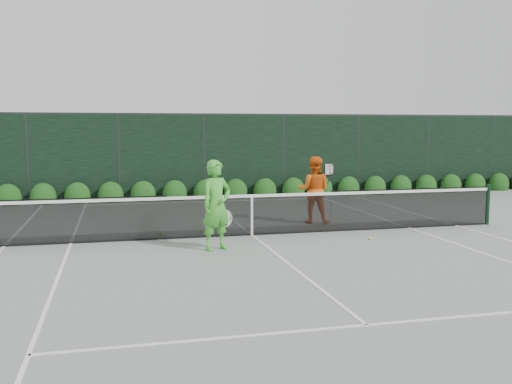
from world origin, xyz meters
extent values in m
plane|color=gray|center=(0.00, 0.00, 0.00)|extent=(80.00, 80.00, 0.00)
cylinder|color=#11341D|center=(6.40, 0.00, 0.54)|extent=(0.10, 0.10, 1.07)
cube|color=black|center=(-4.20, 0.00, 0.51)|extent=(4.40, 0.01, 1.02)
cube|color=black|center=(0.00, 0.00, 0.48)|extent=(4.00, 0.01, 0.96)
cube|color=black|center=(4.20, 0.00, 0.51)|extent=(4.40, 0.01, 1.02)
cube|color=white|center=(0.00, 0.00, 0.94)|extent=(12.80, 0.03, 0.07)
cube|color=black|center=(0.00, 0.00, 0.02)|extent=(12.80, 0.02, 0.04)
cube|color=white|center=(0.00, 0.00, 0.46)|extent=(0.05, 0.03, 0.91)
imported|color=green|center=(-1.09, -1.39, 0.94)|extent=(0.81, 0.70, 1.89)
torus|color=beige|center=(-0.89, -1.29, 0.64)|extent=(0.30, 0.04, 0.30)
cylinder|color=black|center=(-0.89, -1.29, 0.40)|extent=(0.10, 0.03, 0.30)
imported|color=orange|center=(2.02, 1.33, 0.89)|extent=(1.07, 0.97, 1.79)
torus|color=black|center=(2.37, 1.13, 1.45)|extent=(0.25, 0.21, 0.30)
cylinder|color=black|center=(2.37, 1.13, 1.21)|extent=(0.10, 0.03, 0.30)
cube|color=white|center=(-5.49, 0.00, 0.01)|extent=(0.06, 23.77, 0.01)
cube|color=white|center=(5.49, 0.00, 0.01)|extent=(0.06, 23.77, 0.01)
cube|color=white|center=(-4.12, 0.00, 0.01)|extent=(0.06, 23.77, 0.01)
cube|color=white|center=(4.12, 0.00, 0.01)|extent=(0.06, 23.77, 0.01)
cube|color=white|center=(0.00, 11.88, 0.01)|extent=(11.03, 0.06, 0.01)
cube|color=white|center=(0.00, 6.40, 0.01)|extent=(8.23, 0.06, 0.01)
cube|color=white|center=(0.00, -6.40, 0.01)|extent=(8.23, 0.06, 0.01)
cube|color=white|center=(0.00, 0.00, 0.01)|extent=(0.06, 12.80, 0.01)
cube|color=black|center=(0.00, 7.50, 1.50)|extent=(32.00, 0.06, 3.00)
cube|color=#262826|center=(0.00, 7.50, 3.03)|extent=(32.00, 0.06, 0.06)
cylinder|color=#262826|center=(-6.00, 7.50, 1.50)|extent=(0.08, 0.08, 3.00)
cylinder|color=#262826|center=(-3.00, 7.50, 1.50)|extent=(0.08, 0.08, 3.00)
cylinder|color=#262826|center=(0.00, 7.50, 1.50)|extent=(0.08, 0.08, 3.00)
cylinder|color=#262826|center=(3.00, 7.50, 1.50)|extent=(0.08, 0.08, 3.00)
cylinder|color=#262826|center=(6.00, 7.50, 1.50)|extent=(0.08, 0.08, 3.00)
cylinder|color=#262826|center=(9.00, 7.50, 1.50)|extent=(0.08, 0.08, 3.00)
cylinder|color=#262826|center=(12.00, 7.50, 1.50)|extent=(0.08, 0.08, 3.00)
ellipsoid|color=#133D10|center=(-6.60, 7.15, 0.23)|extent=(0.86, 0.65, 0.94)
ellipsoid|color=#133D10|center=(-5.50, 7.15, 0.23)|extent=(0.86, 0.65, 0.94)
ellipsoid|color=#133D10|center=(-4.40, 7.15, 0.23)|extent=(0.86, 0.65, 0.94)
ellipsoid|color=#133D10|center=(-3.30, 7.15, 0.23)|extent=(0.86, 0.65, 0.94)
ellipsoid|color=#133D10|center=(-2.20, 7.15, 0.23)|extent=(0.86, 0.65, 0.94)
ellipsoid|color=#133D10|center=(-1.10, 7.15, 0.23)|extent=(0.86, 0.65, 0.94)
ellipsoid|color=#133D10|center=(0.00, 7.15, 0.23)|extent=(0.86, 0.65, 0.94)
ellipsoid|color=#133D10|center=(1.10, 7.15, 0.23)|extent=(0.86, 0.65, 0.94)
ellipsoid|color=#133D10|center=(2.20, 7.15, 0.23)|extent=(0.86, 0.65, 0.94)
ellipsoid|color=#133D10|center=(3.30, 7.15, 0.23)|extent=(0.86, 0.65, 0.94)
ellipsoid|color=#133D10|center=(4.40, 7.15, 0.23)|extent=(0.86, 0.65, 0.94)
ellipsoid|color=#133D10|center=(5.50, 7.15, 0.23)|extent=(0.86, 0.65, 0.94)
ellipsoid|color=#133D10|center=(6.60, 7.15, 0.23)|extent=(0.86, 0.65, 0.94)
ellipsoid|color=#133D10|center=(7.70, 7.15, 0.23)|extent=(0.86, 0.65, 0.94)
ellipsoid|color=#133D10|center=(8.80, 7.15, 0.23)|extent=(0.86, 0.65, 0.94)
ellipsoid|color=#133D10|center=(9.90, 7.15, 0.23)|extent=(0.86, 0.65, 0.94)
ellipsoid|color=#133D10|center=(11.00, 7.15, 0.23)|extent=(0.86, 0.65, 0.94)
ellipsoid|color=#133D10|center=(12.10, 7.15, 0.23)|extent=(0.86, 0.65, 0.94)
sphere|color=#C2DF31|center=(-1.13, 0.66, 0.03)|extent=(0.07, 0.07, 0.07)
sphere|color=#C2DF31|center=(0.08, 0.16, 0.03)|extent=(0.07, 0.07, 0.07)
sphere|color=#C2DF31|center=(2.48, -1.17, 0.03)|extent=(0.07, 0.07, 0.07)
sphere|color=#C2DF31|center=(-2.12, 0.47, 0.03)|extent=(0.07, 0.07, 0.07)
camera|label=1|loc=(-3.10, -12.98, 2.55)|focal=40.00mm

